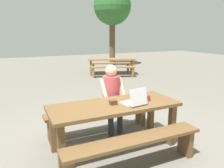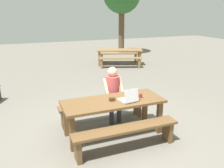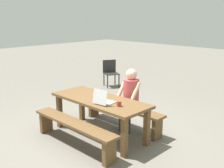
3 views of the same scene
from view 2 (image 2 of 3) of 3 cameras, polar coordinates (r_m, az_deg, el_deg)
name	(u,v)px [view 2 (image 2 of 3)]	position (r m, az deg, el deg)	size (l,w,h in m)	color
ground_plane	(113,134)	(4.88, 0.26, -12.00)	(30.00, 30.00, 0.00)	slate
picnic_table_front	(113,105)	(4.60, 0.27, -5.21)	(1.97, 0.78, 0.73)	brown
bench_near	(126,133)	(4.21, 3.50, -11.75)	(1.95, 0.30, 0.45)	brown
bench_far	(103,107)	(5.25, -2.29, -5.58)	(1.95, 0.30, 0.45)	brown
laptop	(129,98)	(4.51, 4.11, -3.43)	(0.33, 0.35, 0.27)	silver
small_pouch	(112,99)	(4.53, 0.01, -3.70)	(0.10, 0.08, 0.07)	#4C331E
coffee_mug	(140,96)	(4.71, 6.84, -2.80)	(0.08, 0.08, 0.09)	#99332D
person_seated	(113,90)	(5.16, 0.23, -1.44)	(0.42, 0.41, 1.24)	#333847
picnic_table_mid	(120,52)	(10.70, 1.84, 7.79)	(2.12, 1.32, 0.71)	olive
bench_mid_south	(120,60)	(10.17, 2.01, 5.78)	(1.81, 0.91, 0.45)	olive
bench_mid_north	(119,55)	(11.32, 1.66, 7.00)	(1.81, 0.91, 0.45)	olive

